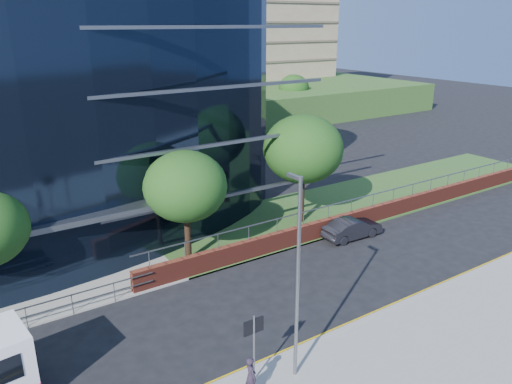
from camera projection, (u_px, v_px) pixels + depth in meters
grass_verge at (373, 196)px, 39.15m from camera, size 36.00×8.00×0.12m
retaining_wall at (372, 215)px, 33.96m from camera, size 34.00×0.40×2.11m
apartment_block at (193, 35)px, 76.18m from camera, size 60.00×42.00×30.00m
street_sign at (254, 335)px, 18.34m from camera, size 0.85×0.09×2.80m
tree_far_c at (185, 186)px, 27.22m from camera, size 4.62×4.62×6.51m
tree_far_d at (303, 149)px, 32.51m from camera, size 5.28×5.28×7.44m
tree_dist_e at (200, 96)px, 60.56m from camera, size 4.62×4.62×6.51m
tree_dist_f at (294, 88)px, 70.61m from camera, size 4.29×4.29×6.05m
streetlight_east at (297, 275)px, 17.92m from camera, size 0.15×0.77×8.00m
parked_car at (352, 228)px, 31.58m from camera, size 4.07×1.57×1.32m
pedestrian at (251, 377)px, 17.94m from camera, size 0.45×0.63×1.62m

